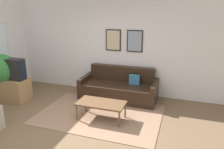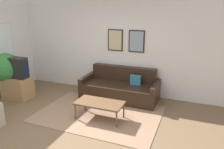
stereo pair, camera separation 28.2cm
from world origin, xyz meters
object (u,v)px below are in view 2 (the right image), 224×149
(couch, at_px, (120,88))
(coffee_table, at_px, (100,104))
(tv, at_px, (15,68))
(potted_plant_tall, at_px, (6,69))

(couch, relative_size, coffee_table, 1.95)
(tv, relative_size, potted_plant_tall, 0.56)
(potted_plant_tall, bearing_deg, tv, 3.56)
(potted_plant_tall, bearing_deg, couch, 20.08)
(couch, distance_m, coffee_table, 1.30)
(tv, bearing_deg, couch, 21.92)
(couch, bearing_deg, coffee_table, -91.19)
(couch, relative_size, potted_plant_tall, 1.66)
(couch, xyz_separation_m, potted_plant_tall, (-2.96, -1.08, 0.53))
(couch, distance_m, tv, 2.90)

